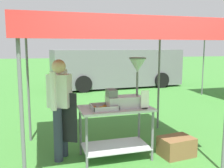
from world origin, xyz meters
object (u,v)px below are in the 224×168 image
Objects in this scene: donut_fryer at (128,89)px; supply_crate at (176,146)px; donut_tray at (105,108)px; menu_sign at (145,101)px; vendor at (60,104)px; donut_cart at (115,122)px; stall_canopy at (114,28)px; van_grey at (117,68)px.

donut_fryer reaches higher than supply_crate.
donut_fryer reaches higher than donut_tray.
vendor reaches higher than menu_sign.
donut_fryer is (0.39, 0.03, 0.27)m from donut_tray.
menu_sign is (0.22, -0.18, -0.17)m from donut_fryer.
donut_cart is 1.97× the size of supply_crate.
stall_canopy is at bearing 38.51° from donut_tray.
menu_sign is (0.61, -0.16, 0.10)m from donut_tray.
donut_fryer is 0.33m from menu_sign.
van_grey is at bearing 72.12° from stall_canopy.
van_grey reaches higher than supply_crate.
stall_canopy is 1.23m from menu_sign.
vendor is 0.27× the size of van_grey.
donut_cart is 0.58m from donut_fryer.
donut_cart is at bearing 171.50° from donut_fryer.
stall_canopy is 1.81× the size of vendor.
vendor is 7.66m from van_grey.
menu_sign is at bearing -104.22° from van_grey.
donut_tray is (-0.20, -0.16, -1.22)m from stall_canopy.
stall_canopy is at bearing 90.00° from donut_cart.
van_grey is (2.29, 7.20, 0.28)m from donut_cart.
donut_fryer reaches higher than vendor.
supply_crate is at bearing -12.13° from donut_cart.
vendor reaches higher than supply_crate.
van_grey is (3.14, 6.98, -0.02)m from vendor.
donut_cart reaches higher than supply_crate.
vendor is (-1.26, 0.44, -0.07)m from menu_sign.
vendor is at bearing 166.44° from donut_fryer.
stall_canopy is at bearing -8.33° from vendor.
donut_fryer is at bearing -106.19° from van_grey.
donut_tray is at bearing -163.53° from donut_cart.
donut_cart is at bearing 167.87° from supply_crate.
donut_tray is at bearing -23.25° from vendor.
stall_canopy is 2.53× the size of donut_cart.
menu_sign is 0.18× the size of vendor.
donut_fryer is at bearing 140.04° from menu_sign.
donut_tray is 0.50× the size of donut_fryer.
donut_cart is 7.56m from van_grey.
stall_canopy reaches higher than van_grey.
donut_fryer is at bearing -8.50° from donut_cart.
vendor is at bearing 160.94° from menu_sign.
van_grey is at bearing 65.77° from vendor.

